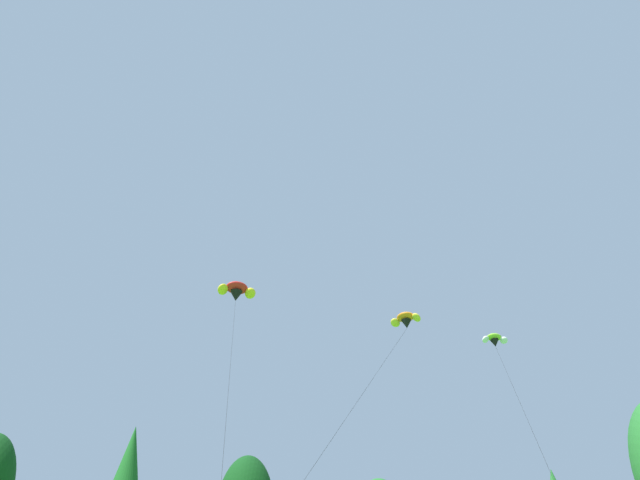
% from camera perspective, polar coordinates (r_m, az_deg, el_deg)
% --- Properties ---
extents(parafoil_kite_high_red_yellow, '(11.83, 20.24, 23.06)m').
position_cam_1_polar(parafoil_kite_high_red_yellow, '(46.08, -9.27, -5.68)').
color(parafoil_kite_high_red_yellow, red).
extents(parafoil_kite_mid_lime_white, '(2.20, 19.85, 17.14)m').
position_cam_1_polar(parafoil_kite_mid_lime_white, '(44.28, 18.85, -10.50)').
color(parafoil_kite_mid_lime_white, '#93D633').
extents(parafoil_kite_far_orange, '(5.77, 18.53, 17.55)m').
position_cam_1_polar(parafoil_kite_far_orange, '(38.87, 9.52, -8.80)').
color(parafoil_kite_far_orange, orange).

